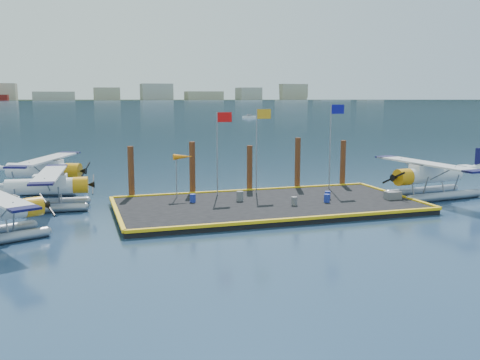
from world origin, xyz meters
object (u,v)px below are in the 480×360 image
(seaplane_c, at_px, (42,173))
(piling_3, at_px, (298,165))
(flagpole_yellow, at_px, (259,138))
(windsock, at_px, (183,158))
(flagpole_red, at_px, (220,140))
(drum_3, at_px, (294,201))
(drum_0, at_px, (193,198))
(drum_2, at_px, (328,195))
(piling_2, at_px, (250,170))
(piling_4, at_px, (343,165))
(drum_5, at_px, (240,196))
(flagpole_blue, at_px, (333,134))
(seaplane_d, at_px, (430,177))
(piling_1, at_px, (192,170))
(crate, at_px, (393,195))
(piling_0, at_px, (131,174))
(drum_1, at_px, (327,198))
(seaplane_b, at_px, (45,189))

(seaplane_c, relative_size, piling_3, 2.33)
(flagpole_yellow, height_order, windsock, flagpole_yellow)
(flagpole_red, relative_size, flagpole_yellow, 0.97)
(drum_3, distance_m, flagpole_yellow, 6.37)
(drum_0, height_order, piling_3, piling_3)
(drum_2, distance_m, piling_2, 6.81)
(piling_2, height_order, piling_4, piling_4)
(drum_3, relative_size, drum_5, 0.84)
(windsock, bearing_deg, drum_2, -21.66)
(drum_0, height_order, drum_3, drum_3)
(drum_2, bearing_deg, drum_0, 169.52)
(drum_5, relative_size, flagpole_blue, 0.10)
(seaplane_d, relative_size, piling_1, 2.41)
(crate, distance_m, piling_0, 18.66)
(drum_3, bearing_deg, flagpole_yellow, 97.96)
(drum_3, xyz_separation_m, piling_0, (-9.91, 6.65, 1.32))
(seaplane_d, relative_size, piling_4, 2.53)
(drum_3, xyz_separation_m, flagpole_yellow, (-0.71, 5.05, 3.83))
(drum_3, distance_m, piling_1, 8.68)
(piling_3, bearing_deg, piling_2, 180.00)
(seaplane_c, xyz_separation_m, windsock, (9.83, -7.11, 1.65))
(drum_2, xyz_separation_m, drum_3, (-3.08, -1.27, 0.01))
(flagpole_blue, xyz_separation_m, piling_4, (1.80, 1.60, -2.69))
(drum_1, height_order, piling_4, piling_4)
(piling_4, bearing_deg, drum_2, -126.72)
(drum_2, height_order, flagpole_blue, flagpole_blue)
(flagpole_blue, relative_size, piling_0, 1.62)
(windsock, bearing_deg, piling_0, 155.27)
(drum_2, bearing_deg, piling_3, 89.88)
(seaplane_d, height_order, piling_2, piling_2)
(piling_0, xyz_separation_m, piling_1, (4.50, 0.00, 0.10))
(seaplane_d, bearing_deg, piling_1, 65.72)
(drum_1, distance_m, piling_1, 10.28)
(seaplane_b, bearing_deg, piling_1, 101.67)
(flagpole_yellow, distance_m, flagpole_blue, 6.00)
(drum_3, xyz_separation_m, piling_2, (-0.91, 6.65, 1.22))
(piling_2, bearing_deg, piling_3, 0.00)
(drum_0, bearing_deg, drum_5, -8.59)
(seaplane_d, height_order, flagpole_yellow, flagpole_yellow)
(windsock, distance_m, piling_3, 9.72)
(crate, xyz_separation_m, windsock, (-13.88, 5.13, 2.56))
(flagpole_blue, bearing_deg, drum_1, -120.07)
(drum_5, bearing_deg, piling_3, 34.30)
(drum_2, bearing_deg, piling_4, 53.28)
(drum_1, distance_m, piling_2, 7.36)
(flagpole_red, height_order, piling_0, flagpole_red)
(drum_0, bearing_deg, seaplane_b, 165.80)
(seaplane_d, relative_size, flagpole_red, 1.68)
(drum_3, relative_size, flagpole_yellow, 0.09)
(piling_4, bearing_deg, piling_3, 180.00)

